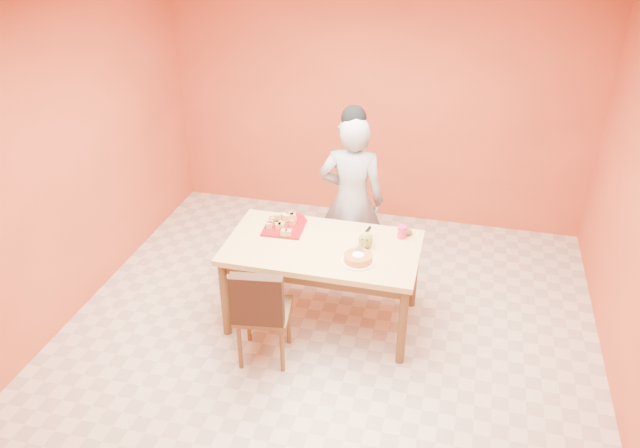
% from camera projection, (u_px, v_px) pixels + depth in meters
% --- Properties ---
extents(floor, '(5.00, 5.00, 0.00)m').
position_uv_depth(floor, '(320.00, 353.00, 5.12)').
color(floor, beige).
rests_on(floor, ground).
extents(ceiling, '(5.00, 5.00, 0.00)m').
position_uv_depth(ceiling, '(320.00, 13.00, 3.79)').
color(ceiling, white).
rests_on(ceiling, wall_back).
extents(wall_back, '(4.50, 0.00, 4.50)m').
position_uv_depth(wall_back, '(378.00, 100.00, 6.56)').
color(wall_back, '#D65731').
rests_on(wall_back, floor).
extents(wall_left, '(0.00, 5.00, 5.00)m').
position_uv_depth(wall_left, '(45.00, 176.00, 4.93)').
color(wall_left, '#D65731').
rests_on(wall_left, floor).
extents(dining_table, '(1.60, 0.90, 0.76)m').
position_uv_depth(dining_table, '(322.00, 255.00, 5.20)').
color(dining_table, '#D9B871').
rests_on(dining_table, floor).
extents(dining_chair, '(0.48, 0.54, 0.91)m').
position_uv_depth(dining_chair, '(262.00, 310.00, 4.86)').
color(dining_chair, brown).
rests_on(dining_chair, floor).
extents(pastry_pile, '(0.30, 0.30, 0.10)m').
position_uv_depth(pastry_pile, '(284.00, 222.00, 5.35)').
color(pastry_pile, tan).
rests_on(pastry_pile, pastry_platter).
extents(person, '(0.63, 0.45, 1.65)m').
position_uv_depth(person, '(352.00, 201.00, 5.70)').
color(person, '#969699').
rests_on(person, floor).
extents(pastry_platter, '(0.35, 0.35, 0.02)m').
position_uv_depth(pastry_platter, '(284.00, 228.00, 5.38)').
color(pastry_platter, maroon).
rests_on(pastry_platter, dining_table).
extents(red_dinner_plate, '(0.37, 0.37, 0.02)m').
position_uv_depth(red_dinner_plate, '(290.00, 221.00, 5.49)').
color(red_dinner_plate, maroon).
rests_on(red_dinner_plate, dining_table).
extents(white_cake_plate, '(0.28, 0.28, 0.01)m').
position_uv_depth(white_cake_plate, '(358.00, 261.00, 4.93)').
color(white_cake_plate, white).
rests_on(white_cake_plate, dining_table).
extents(sponge_cake, '(0.27, 0.27, 0.05)m').
position_uv_depth(sponge_cake, '(358.00, 258.00, 4.91)').
color(sponge_cake, orange).
rests_on(sponge_cake, white_cake_plate).
extents(cake_server, '(0.10, 0.29, 0.01)m').
position_uv_depth(cake_server, '(364.00, 243.00, 5.04)').
color(cake_server, silver).
rests_on(cake_server, sponge_cake).
extents(egg_ornament, '(0.13, 0.12, 0.15)m').
position_uv_depth(egg_ornament, '(365.00, 240.00, 5.08)').
color(egg_ornament, olive).
rests_on(egg_ornament, dining_table).
extents(magenta_glass, '(0.10, 0.10, 0.11)m').
position_uv_depth(magenta_glass, '(402.00, 232.00, 5.23)').
color(magenta_glass, '#D82062').
rests_on(magenta_glass, dining_table).
extents(checker_tin, '(0.10, 0.10, 0.03)m').
position_uv_depth(checker_tin, '(406.00, 233.00, 5.30)').
color(checker_tin, '#341C0E').
rests_on(checker_tin, dining_table).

